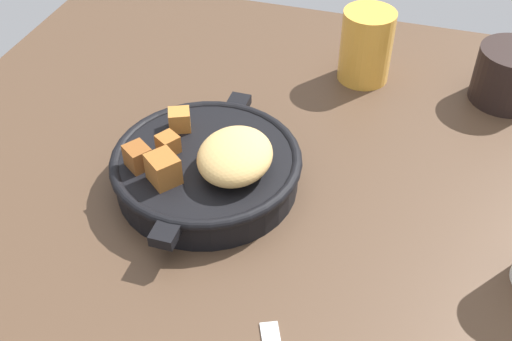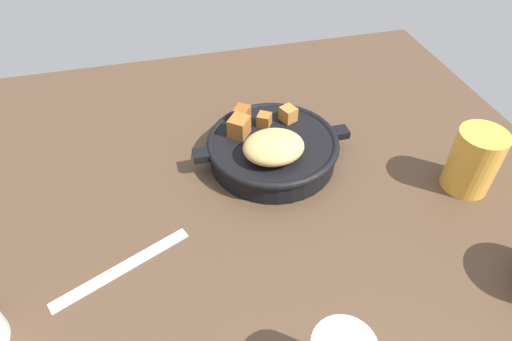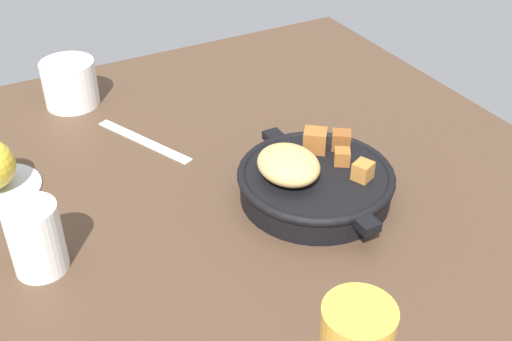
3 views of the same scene
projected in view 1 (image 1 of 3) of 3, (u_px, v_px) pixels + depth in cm
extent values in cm
cube|color=#473323|center=(251.00, 234.00, 64.61)|extent=(95.95, 87.46, 2.40)
cylinder|color=black|center=(207.00, 171.00, 67.26)|extent=(19.71, 19.71, 3.91)
torus|color=black|center=(206.00, 159.00, 66.16)|extent=(20.52, 20.52, 1.20)
cube|color=black|center=(165.00, 235.00, 58.44)|extent=(2.64, 2.40, 1.20)
cube|color=black|center=(239.00, 103.00, 74.26)|extent=(2.64, 2.40, 1.20)
ellipsoid|color=tan|center=(235.00, 156.00, 63.24)|extent=(9.02, 7.62, 3.69)
cube|color=#A86B2D|center=(179.00, 120.00, 68.89)|extent=(2.91, 3.01, 2.35)
cube|color=brown|center=(138.00, 157.00, 64.03)|extent=(3.24, 3.31, 2.50)
cube|color=#935623|center=(168.00, 144.00, 65.99)|extent=(2.79, 2.80, 2.05)
cube|color=#935623|center=(165.00, 166.00, 62.54)|extent=(4.01, 4.07, 3.05)
cylinder|color=black|center=(509.00, 75.00, 78.34)|extent=(8.77, 8.77, 7.14)
cylinder|color=gold|center=(366.00, 46.00, 81.29)|extent=(6.82, 6.82, 9.65)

